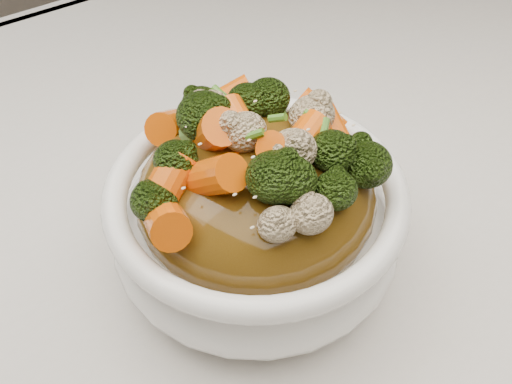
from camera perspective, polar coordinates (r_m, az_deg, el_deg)
tablecloth at (r=0.48m, az=-5.81°, el=-5.63°), size 1.20×0.80×0.04m
bowl at (r=0.41m, az=0.00°, el=-2.91°), size 0.26×0.26×0.08m
sauce_base at (r=0.40m, az=0.00°, el=-0.28°), size 0.20×0.20×0.09m
carrots at (r=0.36m, az=0.00°, el=6.20°), size 0.20×0.20×0.05m
broccoli at (r=0.36m, az=0.00°, el=6.08°), size 0.20×0.20×0.04m
cauliflower at (r=0.36m, az=0.00°, el=5.85°), size 0.20×0.20×0.03m
scallions at (r=0.36m, az=0.00°, el=6.31°), size 0.15×0.15×0.02m
sesame_seeds at (r=0.36m, az=0.00°, el=6.31°), size 0.18×0.18×0.01m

